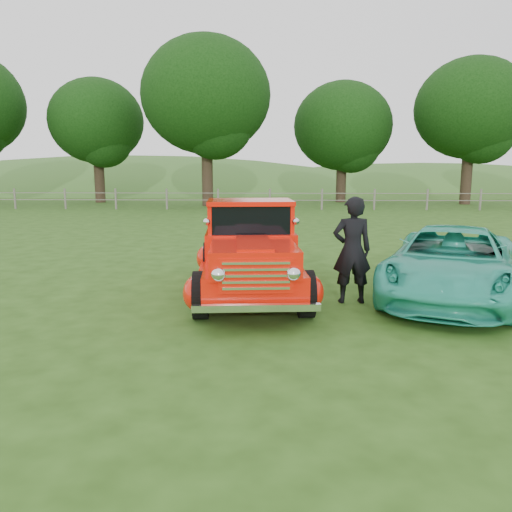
{
  "coord_description": "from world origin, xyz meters",
  "views": [
    {
      "loc": [
        0.22,
        -6.93,
        2.33
      ],
      "look_at": [
        -0.07,
        1.2,
        0.91
      ],
      "focal_mm": 35.0,
      "sensor_mm": 36.0,
      "label": 1
    }
  ],
  "objects_px": {
    "tree_mid_west": "(96,121)",
    "tree_mid_east": "(471,109)",
    "red_pickup": "(250,253)",
    "tree_near_west": "(206,96)",
    "teal_sedan": "(451,263)",
    "tree_near_east": "(343,126)",
    "man": "(352,250)"
  },
  "relations": [
    {
      "from": "tree_mid_west",
      "to": "tree_mid_east",
      "type": "xyz_separation_m",
      "value": [
        25.0,
        -1.0,
        0.62
      ]
    },
    {
      "from": "tree_mid_east",
      "to": "red_pickup",
      "type": "bearing_deg",
      "value": -118.06
    },
    {
      "from": "tree_near_west",
      "to": "tree_mid_west",
      "type": "bearing_deg",
      "value": 159.44
    },
    {
      "from": "teal_sedan",
      "to": "tree_near_east",
      "type": "bearing_deg",
      "value": 109.12
    },
    {
      "from": "tree_near_east",
      "to": "man",
      "type": "xyz_separation_m",
      "value": [
        -3.41,
        -27.31,
        -4.31
      ]
    },
    {
      "from": "man",
      "to": "teal_sedan",
      "type": "bearing_deg",
      "value": -173.95
    },
    {
      "from": "tree_near_east",
      "to": "teal_sedan",
      "type": "xyz_separation_m",
      "value": [
        -1.56,
        -26.96,
        -4.6
      ]
    },
    {
      "from": "tree_near_east",
      "to": "teal_sedan",
      "type": "relative_size",
      "value": 1.79
    },
    {
      "from": "tree_mid_west",
      "to": "tree_near_east",
      "type": "distance_m",
      "value": 17.03
    },
    {
      "from": "red_pickup",
      "to": "man",
      "type": "bearing_deg",
      "value": -20.66
    },
    {
      "from": "tree_mid_east",
      "to": "tree_mid_west",
      "type": "bearing_deg",
      "value": 177.71
    },
    {
      "from": "red_pickup",
      "to": "tree_near_east",
      "type": "bearing_deg",
      "value": 74.19
    },
    {
      "from": "tree_near_east",
      "to": "red_pickup",
      "type": "relative_size",
      "value": 1.63
    },
    {
      "from": "tree_near_west",
      "to": "tree_mid_east",
      "type": "xyz_separation_m",
      "value": [
        17.0,
        2.0,
        -0.62
      ]
    },
    {
      "from": "tree_near_east",
      "to": "tree_near_west",
      "type": "bearing_deg",
      "value": -156.04
    },
    {
      "from": "tree_near_west",
      "to": "tree_near_east",
      "type": "bearing_deg",
      "value": 23.96
    },
    {
      "from": "tree_near_west",
      "to": "red_pickup",
      "type": "height_order",
      "value": "tree_near_west"
    },
    {
      "from": "tree_near_east",
      "to": "tree_mid_east",
      "type": "distance_m",
      "value": 8.3
    },
    {
      "from": "tree_near_east",
      "to": "red_pickup",
      "type": "distance_m",
      "value": 27.66
    },
    {
      "from": "tree_near_west",
      "to": "red_pickup",
      "type": "bearing_deg",
      "value": -80.58
    },
    {
      "from": "man",
      "to": "tree_near_east",
      "type": "bearing_deg",
      "value": -101.71
    },
    {
      "from": "tree_near_west",
      "to": "man",
      "type": "relative_size",
      "value": 5.57
    },
    {
      "from": "tree_mid_west",
      "to": "red_pickup",
      "type": "bearing_deg",
      "value": -65.45
    },
    {
      "from": "tree_mid_west",
      "to": "red_pickup",
      "type": "height_order",
      "value": "tree_mid_west"
    },
    {
      "from": "tree_mid_west",
      "to": "tree_near_east",
      "type": "height_order",
      "value": "tree_mid_west"
    },
    {
      "from": "red_pickup",
      "to": "teal_sedan",
      "type": "bearing_deg",
      "value": -7.39
    },
    {
      "from": "tree_mid_west",
      "to": "tree_near_east",
      "type": "relative_size",
      "value": 1.02
    },
    {
      "from": "tree_mid_west",
      "to": "tree_near_west",
      "type": "relative_size",
      "value": 0.81
    },
    {
      "from": "tree_mid_east",
      "to": "red_pickup",
      "type": "distance_m",
      "value": 28.61
    },
    {
      "from": "tree_mid_east",
      "to": "man",
      "type": "bearing_deg",
      "value": -114.27
    },
    {
      "from": "tree_mid_west",
      "to": "tree_near_west",
      "type": "distance_m",
      "value": 8.63
    },
    {
      "from": "tree_near_west",
      "to": "tree_mid_east",
      "type": "bearing_deg",
      "value": 6.71
    }
  ]
}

